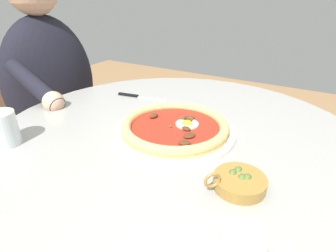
% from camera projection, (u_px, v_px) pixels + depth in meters
% --- Properties ---
extents(dining_table, '(1.01, 1.01, 0.75)m').
position_uv_depth(dining_table, '(175.00, 176.00, 0.78)').
color(dining_table, '#999993').
rests_on(dining_table, ground).
extents(pizza_on_plate, '(0.32, 0.32, 0.04)m').
position_uv_depth(pizza_on_plate, '(176.00, 127.00, 0.70)').
color(pizza_on_plate, white).
rests_on(pizza_on_plate, dining_table).
extents(water_glass, '(0.07, 0.07, 0.08)m').
position_uv_depth(water_glass, '(3.00, 131.00, 0.64)').
color(water_glass, silver).
rests_on(water_glass, dining_table).
extents(steak_knife, '(0.04, 0.19, 0.01)m').
position_uv_depth(steak_knife, '(135.00, 96.00, 0.95)').
color(steak_knife, silver).
rests_on(steak_knife, dining_table).
extents(ramekin_capers, '(0.07, 0.07, 0.03)m').
position_uv_depth(ramekin_capers, '(244.00, 241.00, 0.38)').
color(ramekin_capers, white).
rests_on(ramekin_capers, dining_table).
extents(olive_pan, '(0.11, 0.10, 0.05)m').
position_uv_depth(olive_pan, '(239.00, 182.00, 0.50)').
color(olive_pan, olive).
rests_on(olive_pan, dining_table).
extents(diner_person, '(0.45, 0.48, 1.19)m').
position_uv_depth(diner_person, '(59.00, 123.00, 1.23)').
color(diner_person, '#282833').
rests_on(diner_person, ground).
extents(cafe_chair_diner, '(0.47, 0.47, 0.84)m').
position_uv_depth(cafe_chair_diner, '(47.00, 119.00, 1.33)').
color(cafe_chair_diner, '#957050').
rests_on(cafe_chair_diner, ground).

